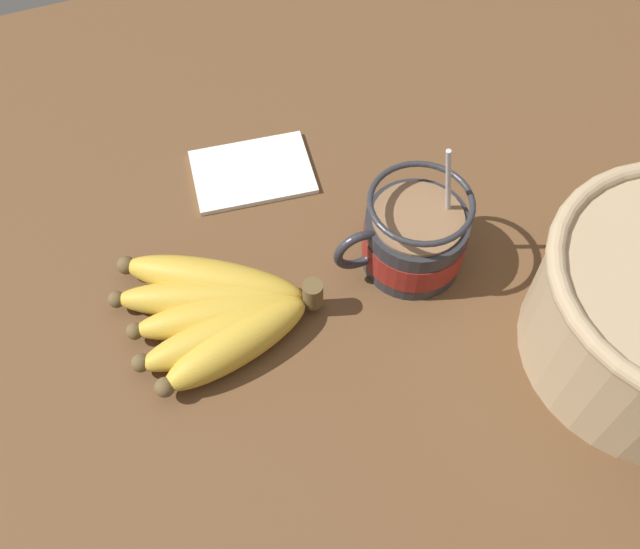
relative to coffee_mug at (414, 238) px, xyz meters
The scene contains 4 objects.
table 6.64cm from the coffee_mug, 40.23° to the left, with size 116.37×116.37×2.51cm.
coffee_mug is the anchor object (origin of this frame).
banana_bunch 20.39cm from the coffee_mug, ahead, with size 19.61×17.95×4.33cm.
napkin 20.80cm from the coffee_mug, 55.58° to the right, with size 14.11×10.67×0.60cm.
Camera 1 is at (20.20, 32.66, 63.42)cm, focal length 40.00 mm.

